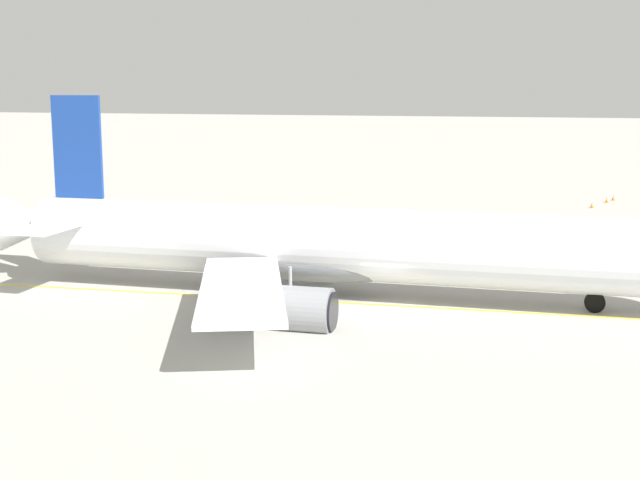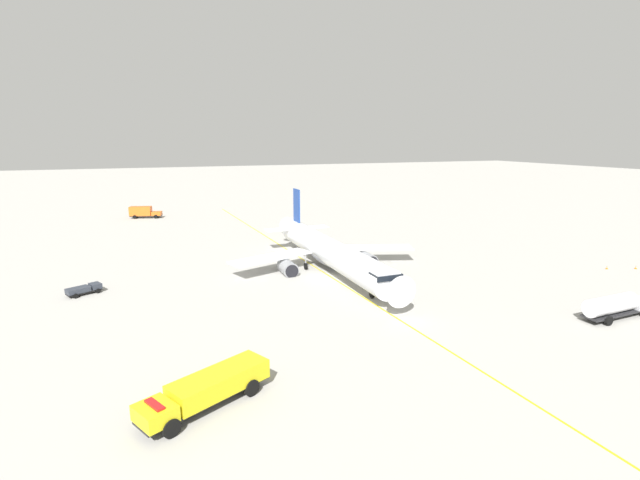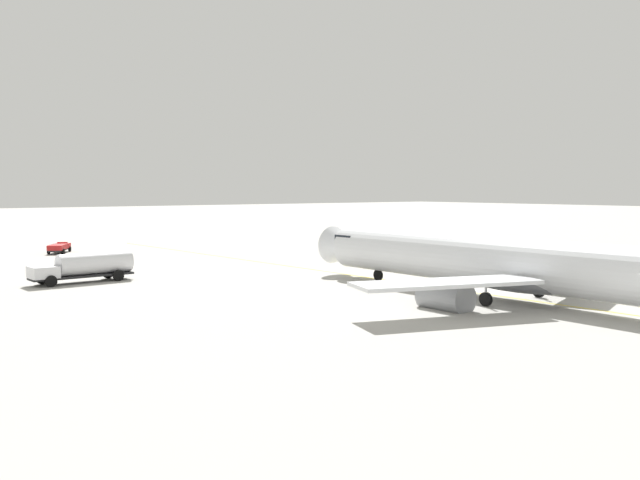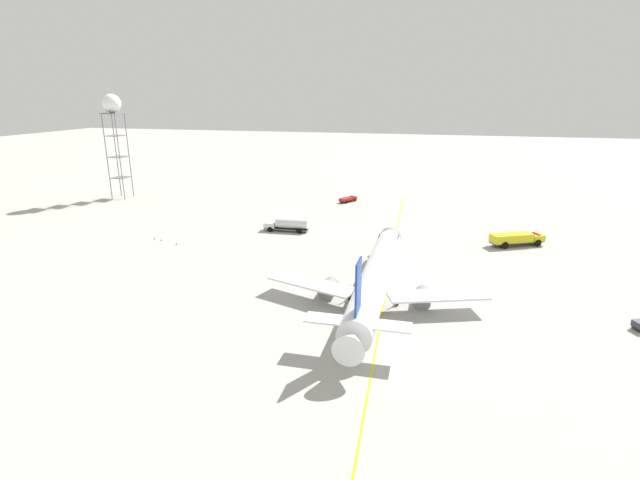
{
  "view_description": "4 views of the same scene",
  "coord_description": "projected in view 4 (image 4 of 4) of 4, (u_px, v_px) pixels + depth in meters",
  "views": [
    {
      "loc": [
        44.69,
        8.76,
        12.02
      ],
      "look_at": [
        -0.68,
        -3.72,
        3.57
      ],
      "focal_mm": 48.38,
      "sensor_mm": 36.0,
      "label": 1
    },
    {
      "loc": [
        24.64,
        62.68,
        20.66
      ],
      "look_at": [
        -1.27,
        -4.87,
        4.71
      ],
      "focal_mm": 25.79,
      "sensor_mm": 36.0,
      "label": 2
    },
    {
      "loc": [
        -47.66,
        -38.81,
        9.12
      ],
      "look_at": [
        -13.28,
        6.47,
        4.82
      ],
      "focal_mm": 38.17,
      "sensor_mm": 36.0,
      "label": 3
    },
    {
      "loc": [
        6.14,
        -68.22,
        29.0
      ],
      "look_at": [
        -13.28,
        6.47,
        5.23
      ],
      "focal_mm": 26.7,
      "sensor_mm": 36.0,
      "label": 4
    }
  ],
  "objects": [
    {
      "name": "airliner_main",
      "position": [
        375.0,
        280.0,
        69.53
      ],
      "size": [
        32.23,
        43.51,
        11.7
      ],
      "rotation": [
        0.0,
        0.0,
        1.58
      ],
      "color": "white",
      "rests_on": "ground_plane"
    },
    {
      "name": "taxiway_centreline",
      "position": [
        385.0,
        297.0,
        71.04
      ],
      "size": [
        8.15,
        146.95,
        0.01
      ],
      "rotation": [
        0.0,
        0.0,
        1.62
      ],
      "color": "yellow",
      "rests_on": "ground_plane"
    },
    {
      "name": "safety_cone_far",
      "position": [
        155.0,
        238.0,
        98.96
      ],
      "size": [
        0.36,
        0.36,
        0.55
      ],
      "color": "orange",
      "rests_on": "ground_plane"
    },
    {
      "name": "safety_cone_near",
      "position": [
        176.0,
        244.0,
        95.19
      ],
      "size": [
        0.36,
        0.36,
        0.55
      ],
      "color": "orange",
      "rests_on": "ground_plane"
    },
    {
      "name": "radar_tower",
      "position": [
        112.0,
        109.0,
        131.51
      ],
      "size": [
        5.07,
        5.07,
        29.01
      ],
      "color": "slate",
      "rests_on": "ground_plane"
    },
    {
      "name": "ground_plane",
      "position": [
        393.0,
        291.0,
        73.11
      ],
      "size": [
        600.0,
        600.0,
        0.0
      ],
      "primitive_type": "plane",
      "color": "#ADAAA3"
    },
    {
      "name": "ops_pickup_truck",
      "position": [
        348.0,
        199.0,
        132.99
      ],
      "size": [
        4.53,
        5.89,
        1.41
      ],
      "rotation": [
        0.0,
        0.0,
        1.05
      ],
      "color": "#232326",
      "rests_on": "ground_plane"
    },
    {
      "name": "fuel_tanker_truck",
      "position": [
        288.0,
        224.0,
        104.36
      ],
      "size": [
        9.86,
        3.18,
        2.87
      ],
      "rotation": [
        0.0,
        0.0,
        3.19
      ],
      "color": "#232326",
      "rests_on": "ground_plane"
    },
    {
      "name": "safety_cone_mid",
      "position": [
        161.0,
        240.0,
        97.76
      ],
      "size": [
        0.36,
        0.36,
        0.55
      ],
      "color": "orange",
      "rests_on": "ground_plane"
    },
    {
      "name": "fire_tender_truck",
      "position": [
        516.0,
        238.0,
        94.42
      ],
      "size": [
        10.96,
        7.38,
        2.5
      ],
      "rotation": [
        0.0,
        0.0,
        0.47
      ],
      "color": "#232326",
      "rests_on": "ground_plane"
    }
  ]
}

